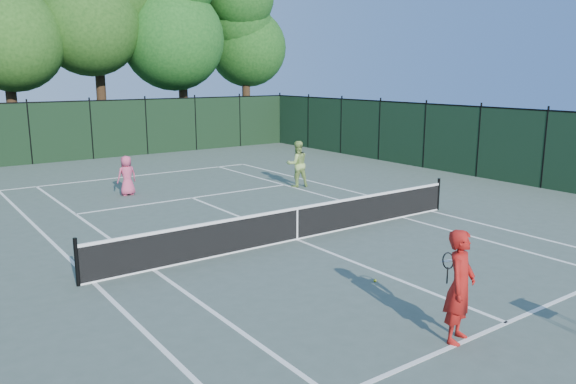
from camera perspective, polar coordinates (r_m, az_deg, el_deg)
ground at (r=15.32m, az=0.91°, el=-4.85°), size 90.00×90.00×0.00m
sideline_doubles_left at (r=12.99m, az=-19.15°, el=-8.68°), size 0.10×23.77×0.01m
sideline_doubles_right at (r=18.99m, az=14.32°, el=-1.89°), size 0.10×23.77×0.01m
sideline_singles_left at (r=13.40m, az=-13.50°, el=-7.69°), size 0.10×23.77×0.01m
sideline_singles_right at (r=17.99m, az=11.50°, el=-2.53°), size 0.10×23.77×0.01m
baseline_far at (r=25.60m, az=-15.17°, el=1.60°), size 10.97×0.10×0.01m
service_line_near at (r=11.18m, az=21.35°, el=-12.26°), size 8.23×0.10×0.01m
service_line_far at (r=20.64m, az=-9.74°, el=-0.59°), size 8.23×0.10×0.01m
center_service_line at (r=15.32m, az=0.91°, el=-4.84°), size 0.10×12.80×0.01m
tennis_net at (r=15.19m, az=0.92°, el=-3.13°), size 11.69×0.09×1.06m
fence_far at (r=31.16m, az=-19.34°, el=5.92°), size 24.00×0.05×3.00m
fence_right at (r=24.03m, az=24.61°, el=3.89°), size 0.05×36.00×3.00m
tree_2 at (r=34.21m, az=-27.02°, el=16.27°), size 6.00×6.00×12.40m
tree_4 at (r=37.07m, az=-10.90°, el=17.54°), size 6.20×6.20×12.97m
tree_5 at (r=39.85m, az=-4.38°, el=16.69°), size 5.80×5.80×12.23m
coach at (r=9.88m, az=17.07°, el=-9.14°), size 0.85×0.89×1.94m
player_pink at (r=21.50m, az=-16.05°, el=1.62°), size 0.76×0.52×1.48m
player_green at (r=22.21m, az=0.95°, el=2.87°), size 1.03×0.89×1.83m
loose_ball_near_cart at (r=13.28m, az=17.04°, el=-7.93°), size 0.07×0.07×0.07m
loose_ball_midcourt at (r=12.46m, az=8.84°, el=-8.87°), size 0.07×0.07×0.07m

